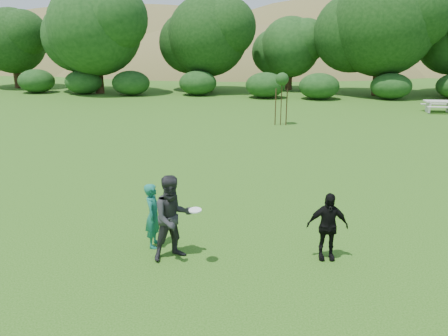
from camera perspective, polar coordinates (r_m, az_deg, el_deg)
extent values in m
plane|color=#19470C|center=(10.27, -1.71, -10.82)|extent=(120.00, 120.00, 0.00)
imported|color=#186C5A|center=(10.33, -9.21, -6.12)|extent=(0.37, 0.56, 1.55)
imported|color=#28282B|center=(9.66, -6.68, -6.48)|extent=(1.18, 1.12, 1.93)
imported|color=black|center=(9.91, 13.34, -7.42)|extent=(0.93, 0.45, 1.55)
cylinder|color=white|center=(9.18, -3.79, -5.52)|extent=(0.27, 0.27, 0.04)
cylinder|color=#372315|center=(24.20, 7.48, 8.49)|extent=(0.05, 0.05, 2.50)
sphere|color=#1E4619|center=(24.04, 7.60, 11.44)|extent=(0.70, 0.70, 0.70)
cylinder|color=#3F2818|center=(24.23, 6.75, 7.93)|extent=(0.06, 0.06, 2.00)
cylinder|color=#3B2617|center=(24.24, 8.18, 7.89)|extent=(0.06, 0.06, 2.00)
cube|color=beige|center=(31.20, 26.32, 7.82)|extent=(1.80, 0.75, 0.08)
cube|color=beige|center=(31.04, 25.10, 7.22)|extent=(0.10, 0.70, 0.68)
cube|color=beige|center=(30.69, 26.63, 7.12)|extent=(1.80, 0.28, 0.06)
cube|color=beige|center=(31.80, 25.90, 7.50)|extent=(1.80, 0.28, 0.06)
ellipsoid|color=olive|center=(84.93, -12.38, 5.21)|extent=(110.00, 70.00, 44.00)
ellipsoid|color=olive|center=(85.32, 18.36, 3.27)|extent=(100.00, 64.00, 52.00)
ellipsoid|color=olive|center=(68.44, 0.47, 6.56)|extent=(80.00, 50.00, 28.00)
cylinder|color=#3A2616|center=(45.52, -25.42, 11.08)|extent=(0.65, 0.65, 2.62)
sphere|color=#194214|center=(45.39, -25.90, 14.72)|extent=(5.80, 5.80, 5.80)
cylinder|color=#3A2616|center=(38.84, -16.06, 11.67)|extent=(0.73, 0.73, 3.15)
sphere|color=#194214|center=(38.70, -16.52, 17.06)|extent=(7.54, 7.54, 7.54)
cylinder|color=#3A2616|center=(38.51, -2.08, 12.01)|extent=(0.68, 0.68, 2.80)
sphere|color=#194214|center=(38.35, -2.13, 16.86)|extent=(6.73, 6.73, 6.73)
cylinder|color=#3A2616|center=(40.21, 8.47, 11.68)|extent=(0.60, 0.60, 2.27)
sphere|color=#194214|center=(40.05, 8.64, 15.35)|extent=(5.22, 5.22, 5.22)
cylinder|color=#3A2616|center=(38.16, 19.46, 11.42)|extent=(0.76, 0.76, 3.32)
sphere|color=#194214|center=(38.03, 20.07, 17.26)|extent=(8.12, 8.12, 8.12)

